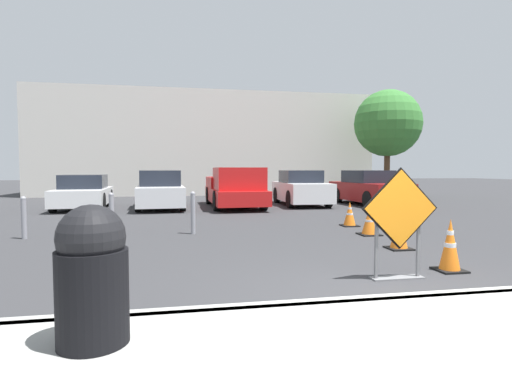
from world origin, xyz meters
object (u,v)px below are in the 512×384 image
object	(u,v)px
parked_car_nearest	(84,193)
parked_car_fourth	(368,189)
road_closed_sign	(400,218)
traffic_cone_third	(369,221)
bollard_second	(112,213)
pickup_truck	(235,190)
traffic_cone_second	(399,232)
parked_car_third	(301,189)
traffic_cone_nearest	(450,246)
trash_bin	(92,274)
traffic_cone_fourth	(350,214)
parked_car_second	(160,191)
bollard_nearest	(193,212)
bollard_third	(24,216)

from	to	relation	value
parked_car_nearest	parked_car_fourth	xyz separation A→B (m)	(11.79, -0.40, 0.08)
road_closed_sign	traffic_cone_third	size ratio (longest dim) A/B	2.36
traffic_cone_third	bollard_second	xyz separation A→B (m)	(-5.91, 0.92, 0.21)
road_closed_sign	traffic_cone_third	distance (m)	3.88
traffic_cone_third	pickup_truck	bearing A→B (deg)	106.78
parked_car_fourth	traffic_cone_second	bearing A→B (deg)	63.34
parked_car_fourth	parked_car_third	bearing A→B (deg)	-11.12
parked_car_third	traffic_cone_nearest	bearing A→B (deg)	86.11
traffic_cone_second	bollard_second	xyz separation A→B (m)	(-5.70, 2.56, 0.21)
traffic_cone_nearest	parked_car_fourth	distance (m)	11.58
traffic_cone_nearest	parked_car_fourth	bearing A→B (deg)	69.56
traffic_cone_nearest	pickup_truck	size ratio (longest dim) A/B	0.15
traffic_cone_third	parked_car_nearest	world-z (taller)	parked_car_nearest
trash_bin	traffic_cone_nearest	bearing A→B (deg)	23.05
traffic_cone_third	traffic_cone_fourth	distance (m)	1.47
road_closed_sign	bollard_second	distance (m)	6.42
bollard_second	traffic_cone_nearest	bearing A→B (deg)	-37.28
parked_car_second	pickup_truck	world-z (taller)	pickup_truck
bollard_nearest	bollard_second	bearing A→B (deg)	180.00
traffic_cone_third	traffic_cone_fourth	size ratio (longest dim) A/B	1.01
traffic_cone_nearest	bollard_second	world-z (taller)	bollard_second
road_closed_sign	bollard_third	xyz separation A→B (m)	(-6.41, 4.51, -0.37)
parked_car_third	bollard_second	distance (m)	9.66
traffic_cone_fourth	bollard_third	xyz separation A→B (m)	(-7.91, -0.54, 0.18)
parked_car_third	trash_bin	bearing A→B (deg)	68.05
traffic_cone_second	bollard_nearest	size ratio (longest dim) A/B	0.66
traffic_cone_second	pickup_truck	xyz separation A→B (m)	(-1.98, 8.91, 0.40)
traffic_cone_nearest	traffic_cone_second	size ratio (longest dim) A/B	1.19
road_closed_sign	bollard_nearest	size ratio (longest dim) A/B	1.54
traffic_cone_nearest	bollard_second	bearing A→B (deg)	142.72
bollard_nearest	traffic_cone_nearest	bearing A→B (deg)	-48.74
parked_car_second	bollard_third	distance (m)	7.12
pickup_truck	traffic_cone_nearest	bearing A→B (deg)	98.58
traffic_cone_fourth	traffic_cone_nearest	bearing A→B (deg)	-95.96
road_closed_sign	traffic_cone_second	distance (m)	2.32
traffic_cone_fourth	parked_car_second	bearing A→B (deg)	131.09
traffic_cone_fourth	parked_car_fourth	bearing A→B (deg)	59.71
road_closed_sign	trash_bin	size ratio (longest dim) A/B	1.39
traffic_cone_nearest	parked_car_third	distance (m)	11.29
parked_car_third	parked_car_fourth	world-z (taller)	parked_car_third
traffic_cone_second	parked_car_nearest	xyz separation A→B (m)	(-7.89, 9.58, 0.30)
parked_car_nearest	trash_bin	size ratio (longest dim) A/B	3.65
pickup_truck	trash_bin	world-z (taller)	pickup_truck
bollard_nearest	bollard_second	xyz separation A→B (m)	(-1.85, 0.00, -0.00)
bollard_second	bollard_third	distance (m)	1.85
parked_car_nearest	road_closed_sign	bearing A→B (deg)	116.94
parked_car_nearest	parked_car_second	distance (m)	2.97
bollard_third	trash_bin	bearing A→B (deg)	-66.42
traffic_cone_third	parked_car_third	world-z (taller)	parked_car_third
road_closed_sign	traffic_cone_nearest	distance (m)	1.15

